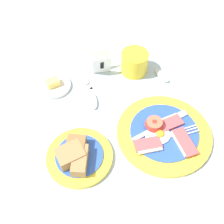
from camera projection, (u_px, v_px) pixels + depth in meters
name	position (u px, v px, depth m)	size (l,w,h in m)	color
ground_plane	(129.00, 153.00, 0.71)	(3.00, 3.00, 0.00)	#A3BCD1
breakfast_plate	(163.00, 133.00, 0.73)	(0.27, 0.27, 0.04)	yellow
bread_plate	(78.00, 155.00, 0.68)	(0.18, 0.18, 0.05)	yellow
sugar_cup	(134.00, 62.00, 0.86)	(0.09, 0.09, 0.07)	yellow
butter_dish	(54.00, 85.00, 0.84)	(0.11, 0.11, 0.03)	silver
number_card	(101.00, 63.00, 0.86)	(0.06, 0.05, 0.07)	white
teaspoon_by_saucer	(92.00, 94.00, 0.83)	(0.04, 0.19, 0.01)	silver
teaspoon_near_cup	(167.00, 81.00, 0.86)	(0.06, 0.19, 0.01)	silver
teaspoon_stray	(87.00, 82.00, 0.86)	(0.08, 0.19, 0.01)	silver
fork_on_cloth	(216.00, 189.00, 0.64)	(0.08, 0.18, 0.01)	silver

